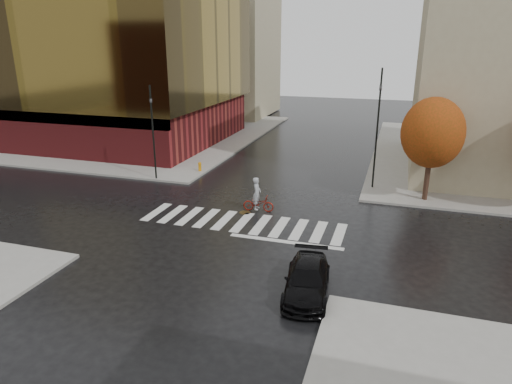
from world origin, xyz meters
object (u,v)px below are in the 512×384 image
at_px(traffic_light_nw, 153,127).
at_px(traffic_light_ne, 378,120).
at_px(sedan, 307,280).
at_px(cyclist, 258,200).
at_px(fire_hydrant, 200,166).

xyz_separation_m(traffic_light_nw, traffic_light_ne, (15.38, 2.70, 0.89)).
relative_size(sedan, traffic_light_ne, 0.54).
relative_size(sedan, traffic_light_nw, 0.64).
xyz_separation_m(cyclist, traffic_light_ne, (6.32, 6.50, 4.10)).
distance_m(traffic_light_ne, fire_hydrant, 13.80).
height_order(cyclist, traffic_light_nw, traffic_light_nw).
xyz_separation_m(sedan, cyclist, (-4.74, 8.40, 0.10)).
distance_m(traffic_light_nw, traffic_light_ne, 15.64).
bearing_deg(traffic_light_ne, fire_hydrant, -11.38).
distance_m(cyclist, traffic_light_ne, 9.95).
bearing_deg(cyclist, fire_hydrant, 40.06).
height_order(traffic_light_nw, fire_hydrant, traffic_light_nw).
xyz_separation_m(traffic_light_nw, fire_hydrant, (2.26, 2.78, -3.39)).
height_order(cyclist, fire_hydrant, cyclist).
relative_size(traffic_light_ne, fire_hydrant, 11.17).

